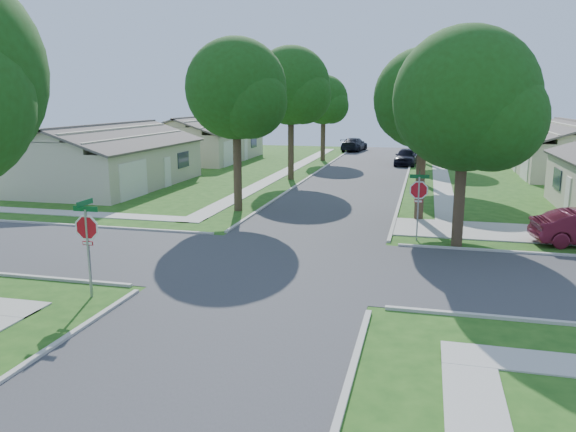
# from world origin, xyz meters

# --- Properties ---
(ground) EXTENTS (100.00, 100.00, 0.00)m
(ground) POSITION_xyz_m (0.00, 0.00, 0.00)
(ground) COLOR #1F4B14
(ground) RESTS_ON ground
(road_ns) EXTENTS (7.00, 100.00, 0.02)m
(road_ns) POSITION_xyz_m (0.00, 0.00, 0.00)
(road_ns) COLOR #333335
(road_ns) RESTS_ON ground
(sidewalk_ne) EXTENTS (1.20, 40.00, 0.04)m
(sidewalk_ne) POSITION_xyz_m (6.10, 26.00, 0.02)
(sidewalk_ne) COLOR #9E9B91
(sidewalk_ne) RESTS_ON ground
(sidewalk_nw) EXTENTS (1.20, 40.00, 0.04)m
(sidewalk_nw) POSITION_xyz_m (-6.10, 26.00, 0.02)
(sidewalk_nw) COLOR #9E9B91
(sidewalk_nw) RESTS_ON ground
(driveway) EXTENTS (8.80, 3.60, 0.05)m
(driveway) POSITION_xyz_m (7.90, 7.10, 0.03)
(driveway) COLOR #9E9B91
(driveway) RESTS_ON ground
(stop_sign_sw) EXTENTS (1.05, 0.80, 2.98)m
(stop_sign_sw) POSITION_xyz_m (-4.70, -4.70, 2.03)
(stop_sign_sw) COLOR gray
(stop_sign_sw) RESTS_ON ground
(stop_sign_ne) EXTENTS (1.05, 0.80, 2.98)m
(stop_sign_ne) POSITION_xyz_m (4.70, 4.70, 2.03)
(stop_sign_ne) COLOR gray
(stop_sign_ne) RESTS_ON ground
(tree_e_near) EXTENTS (4.97, 4.80, 8.28)m
(tree_e_near) POSITION_xyz_m (4.75, 9.01, 5.64)
(tree_e_near) COLOR #38281C
(tree_e_near) RESTS_ON ground
(tree_e_mid) EXTENTS (5.59, 5.40, 9.21)m
(tree_e_mid) POSITION_xyz_m (4.76, 21.01, 6.25)
(tree_e_mid) COLOR #38281C
(tree_e_mid) RESTS_ON ground
(tree_e_far) EXTENTS (5.17, 5.00, 8.72)m
(tree_e_far) POSITION_xyz_m (4.75, 34.01, 5.98)
(tree_e_far) COLOR #38281C
(tree_e_far) RESTS_ON ground
(tree_w_near) EXTENTS (5.38, 5.20, 8.97)m
(tree_w_near) POSITION_xyz_m (-4.64, 9.01, 6.12)
(tree_w_near) COLOR #38281C
(tree_w_near) RESTS_ON ground
(tree_w_mid) EXTENTS (5.80, 5.60, 9.56)m
(tree_w_mid) POSITION_xyz_m (-4.64, 21.01, 6.49)
(tree_w_mid) COLOR #38281C
(tree_w_mid) RESTS_ON ground
(tree_w_far) EXTENTS (4.76, 4.60, 8.04)m
(tree_w_far) POSITION_xyz_m (-4.65, 34.01, 5.51)
(tree_w_far) COLOR #38281C
(tree_w_far) RESTS_ON ground
(tree_ne_corner) EXTENTS (5.80, 5.60, 8.66)m
(tree_ne_corner) POSITION_xyz_m (6.36, 4.21, 5.59)
(tree_ne_corner) COLOR #38281C
(tree_ne_corner) RESTS_ON ground
(house_ne_far) EXTENTS (8.42, 13.60, 4.23)m
(house_ne_far) POSITION_xyz_m (15.99, 29.00, 1.52)
(house_ne_far) COLOR #B1A98C
(house_ne_far) RESTS_ON ground
(house_nw_near) EXTENTS (8.42, 13.60, 4.23)m
(house_nw_near) POSITION_xyz_m (-15.99, 15.00, 1.52)
(house_nw_near) COLOR #B1A98C
(house_nw_near) RESTS_ON ground
(house_nw_far) EXTENTS (8.42, 13.60, 4.23)m
(house_nw_far) POSITION_xyz_m (-15.99, 32.00, 1.52)
(house_nw_far) COLOR #B1A98C
(house_nw_far) RESTS_ON ground
(car_curb_east) EXTENTS (2.17, 4.61, 1.53)m
(car_curb_east) POSITION_xyz_m (3.20, 32.20, 0.76)
(car_curb_east) COLOR black
(car_curb_east) RESTS_ON ground
(car_curb_west) EXTENTS (2.76, 5.39, 1.50)m
(car_curb_west) POSITION_xyz_m (-3.05, 44.52, 0.75)
(car_curb_west) COLOR black
(car_curb_west) RESTS_ON ground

